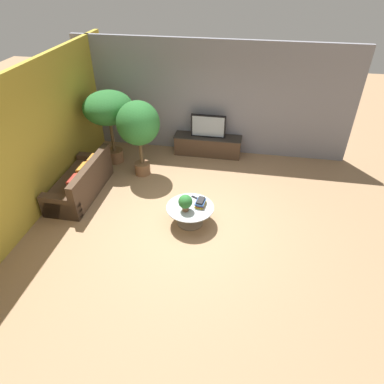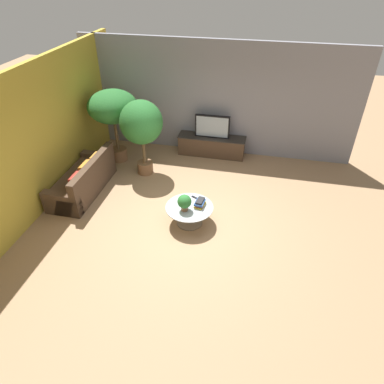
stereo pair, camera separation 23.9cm
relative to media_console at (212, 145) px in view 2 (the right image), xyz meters
name	(u,v)px [view 2 (the right image)]	position (x,y,z in m)	size (l,w,h in m)	color
ground_plane	(188,219)	(0.01, -2.94, -0.28)	(24.00, 24.00, 0.00)	#9E7A56
back_wall_stone	(216,99)	(0.01, 0.32, 1.22)	(7.40, 0.12, 3.00)	gray
side_wall_left	(40,137)	(-3.25, -2.74, 1.22)	(0.12, 7.40, 3.00)	gold
media_console	(212,145)	(0.00, 0.00, 0.00)	(1.85, 0.50, 0.55)	#473323
television	(212,127)	(0.00, 0.00, 0.57)	(0.94, 0.13, 0.62)	black
coffee_table	(189,212)	(0.06, -3.04, 0.01)	(0.99, 0.99, 0.42)	#756656
couch_by_wall	(84,181)	(-2.64, -2.43, 0.01)	(0.84, 2.01, 0.84)	#4C3828
potted_palm_tall	(113,109)	(-2.43, -0.83, 1.18)	(1.26, 1.26, 1.93)	brown
potted_palm_corner	(141,124)	(-1.50, -1.32, 1.06)	(1.03, 1.03, 1.93)	brown
potted_plant_tabletop	(184,202)	(-0.02, -3.17, 0.35)	(0.28, 0.28, 0.36)	brown
book_stack	(200,203)	(0.26, -2.95, 0.21)	(0.22, 0.30, 0.14)	gold
remote_black	(195,197)	(0.10, -2.71, 0.15)	(0.04, 0.16, 0.02)	black
remote_silver	(186,200)	(-0.06, -2.82, 0.15)	(0.04, 0.16, 0.02)	gray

